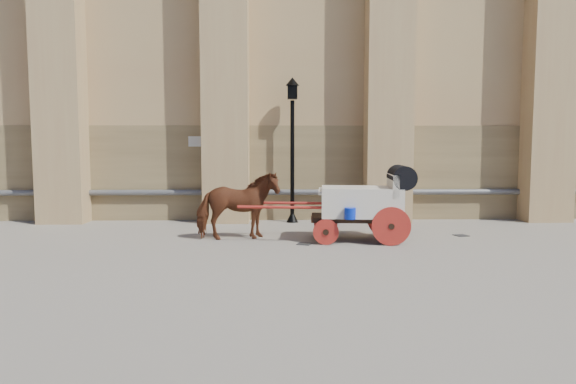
{
  "coord_description": "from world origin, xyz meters",
  "views": [
    {
      "loc": [
        0.52,
        -12.26,
        2.35
      ],
      "look_at": [
        0.83,
        0.47,
        1.21
      ],
      "focal_mm": 32.0,
      "sensor_mm": 36.0,
      "label": 1
    }
  ],
  "objects": [
    {
      "name": "horse",
      "position": [
        -0.44,
        0.57,
        0.85
      ],
      "size": [
        2.16,
        1.29,
        1.71
      ],
      "primitive_type": "imported",
      "rotation": [
        0.0,
        0.0,
        1.76
      ],
      "color": "brown",
      "rests_on": "ground"
    },
    {
      "name": "drain_grate_far",
      "position": [
        5.4,
        0.97,
        0.01
      ],
      "size": [
        0.4,
        0.4,
        0.01
      ],
      "primitive_type": "cube",
      "rotation": [
        0.0,
        0.0,
        0.3
      ],
      "color": "black",
      "rests_on": "ground"
    },
    {
      "name": "drain_grate_near",
      "position": [
        1.21,
        -0.09,
        0.01
      ],
      "size": [
        0.41,
        0.41,
        0.01
      ],
      "primitive_type": "cube",
      "rotation": [
        0.0,
        0.0,
        -0.33
      ],
      "color": "black",
      "rests_on": "ground"
    },
    {
      "name": "street_lamp",
      "position": [
        1.04,
        3.5,
        2.37
      ],
      "size": [
        0.42,
        0.42,
        4.43
      ],
      "color": "black",
      "rests_on": "ground"
    },
    {
      "name": "carriage",
      "position": [
        2.79,
        0.34,
        1.01
      ],
      "size": [
        4.38,
        1.6,
        1.88
      ],
      "rotation": [
        0.0,
        0.0,
        -0.09
      ],
      "color": "black",
      "rests_on": "ground"
    },
    {
      "name": "ground",
      "position": [
        0.0,
        0.0,
        0.0
      ],
      "size": [
        90.0,
        90.0,
        0.0
      ],
      "primitive_type": "plane",
      "color": "slate",
      "rests_on": "ground"
    }
  ]
}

